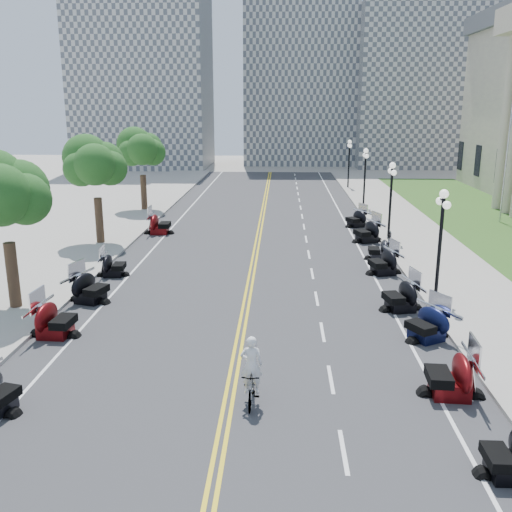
{
  "coord_description": "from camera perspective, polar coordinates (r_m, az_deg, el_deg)",
  "views": [
    {
      "loc": [
        1.52,
        -20.98,
        8.66
      ],
      "look_at": [
        0.4,
        4.02,
        2.0
      ],
      "focal_mm": 40.0,
      "sensor_mm": 36.0,
      "label": 1
    }
  ],
  "objects": [
    {
      "name": "edge_line_north",
      "position": [
        32.53,
        11.1,
        -0.8
      ],
      "size": [
        0.12,
        90.0,
        0.0
      ],
      "primitive_type": "cube",
      "color": "white",
      "rests_on": "road"
    },
    {
      "name": "tree_2",
      "position": [
        26.0,
        -23.87,
        4.98
      ],
      "size": [
        4.8,
        4.8,
        9.2
      ],
      "primitive_type": null,
      "color": "#235619",
      "rests_on": "sidewalk_south"
    },
    {
      "name": "motorcycle_s_7",
      "position": [
        30.51,
        -14.1,
        -0.77
      ],
      "size": [
        1.98,
        1.98,
        1.3
      ],
      "primitive_type": null,
      "rotation": [
        0.0,
        0.0,
        1.64
      ],
      "color": "black",
      "rests_on": "road"
    },
    {
      "name": "lane_dash_13",
      "position": [
        49.76,
        4.48,
        4.85
      ],
      "size": [
        0.12,
        2.0,
        0.0
      ],
      "primitive_type": "cube",
      "color": "white",
      "rests_on": "road"
    },
    {
      "name": "lane_dash_17",
      "position": [
        65.57,
        4.05,
        7.28
      ],
      "size": [
        0.12,
        2.0,
        0.0
      ],
      "primitive_type": "cube",
      "color": "white",
      "rests_on": "road"
    },
    {
      "name": "sidewalk_south",
      "position": [
        34.32,
        -18.03,
        -0.33
      ],
      "size": [
        5.0,
        90.0,
        0.15
      ],
      "primitive_type": "cube",
      "color": "#9E9991",
      "rests_on": "ground"
    },
    {
      "name": "lane_dash_10",
      "position": [
        38.01,
        5.04,
        1.69
      ],
      "size": [
        0.12,
        2.0,
        0.0
      ],
      "primitive_type": "cube",
      "color": "white",
      "rests_on": "road"
    },
    {
      "name": "lane_dash_8",
      "position": [
        30.28,
        5.64,
        -1.76
      ],
      "size": [
        0.12,
        2.0,
        0.0
      ],
      "primitive_type": "cube",
      "color": "white",
      "rests_on": "road"
    },
    {
      "name": "lane_dash_15",
      "position": [
        57.65,
        4.24,
        6.23
      ],
      "size": [
        0.12,
        2.0,
        0.0
      ],
      "primitive_type": "cube",
      "color": "white",
      "rests_on": "road"
    },
    {
      "name": "lane_dash_19",
      "position": [
        73.51,
        3.9,
        8.11
      ],
      "size": [
        0.12,
        2.0,
        0.0
      ],
      "primitive_type": "cube",
      "color": "white",
      "rests_on": "road"
    },
    {
      "name": "street_lamp_5",
      "position": [
        61.68,
        9.27,
        9.07
      ],
      "size": [
        0.5,
        1.2,
        4.9
      ],
      "primitive_type": null,
      "color": "black",
      "rests_on": "sidewalk_north"
    },
    {
      "name": "motorcycle_n_4",
      "position": [
        18.67,
        18.91,
        -10.97
      ],
      "size": [
        2.3,
        2.3,
        1.53
      ],
      "primitive_type": null,
      "rotation": [
        0.0,
        0.0,
        -1.63
      ],
      "color": "#590A0C",
      "rests_on": "road"
    },
    {
      "name": "flagpole",
      "position": [
        46.17,
        23.79,
        9.11
      ],
      "size": [
        1.1,
        0.2,
        10.0
      ],
      "primitive_type": null,
      "color": "silver",
      "rests_on": "ground"
    },
    {
      "name": "motorcycle_n_9",
      "position": [
        37.64,
        11.06,
        2.54
      ],
      "size": [
        2.85,
        2.85,
        1.56
      ],
      "primitive_type": null,
      "rotation": [
        0.0,
        0.0,
        -1.23
      ],
      "color": "black",
      "rests_on": "road"
    },
    {
      "name": "motorcycle_n_6",
      "position": [
        25.45,
        14.29,
        -3.73
      ],
      "size": [
        2.5,
        2.5,
        1.46
      ],
      "primitive_type": null,
      "rotation": [
        0.0,
        0.0,
        -1.35
      ],
      "color": "black",
      "rests_on": "road"
    },
    {
      "name": "cyclist_rider",
      "position": [
        16.75,
        -0.48,
        -8.52
      ],
      "size": [
        0.66,
        0.43,
        1.8
      ],
      "primitive_type": "imported",
      "rotation": [
        0.0,
        0.0,
        3.14
      ],
      "color": "silver",
      "rests_on": "bicycle"
    },
    {
      "name": "motorcycle_s_6",
      "position": [
        26.75,
        -16.3,
        -2.91
      ],
      "size": [
        2.67,
        2.67,
        1.5
      ],
      "primitive_type": null,
      "rotation": [
        0.0,
        0.0,
        1.29
      ],
      "color": "black",
      "rests_on": "road"
    },
    {
      "name": "lane_dash_12",
      "position": [
        45.83,
        4.63,
        3.98
      ],
      "size": [
        0.12,
        2.0,
        0.0
      ],
      "primitive_type": "cube",
      "color": "white",
      "rests_on": "road"
    },
    {
      "name": "street_lamp_2",
      "position": [
        26.66,
        17.9,
        1.03
      ],
      "size": [
        0.5,
        1.2,
        4.9
      ],
      "primitive_type": null,
      "color": "black",
      "rests_on": "sidewalk_north"
    },
    {
      "name": "lane_dash_16",
      "position": [
        61.61,
        4.14,
        6.79
      ],
      "size": [
        0.12,
        2.0,
        0.0
      ],
      "primitive_type": "cube",
      "color": "white",
      "rests_on": "road"
    },
    {
      "name": "tree_4",
      "position": [
        48.53,
        -11.35,
        10.0
      ],
      "size": [
        4.8,
        4.8,
        9.2
      ],
      "primitive_type": null,
      "color": "#235619",
      "rests_on": "sidewalk_south"
    },
    {
      "name": "tree_3",
      "position": [
        37.03,
        -15.74,
        8.29
      ],
      "size": [
        4.8,
        4.8,
        9.2
      ],
      "primitive_type": null,
      "color": "#235619",
      "rests_on": "sidewalk_south"
    },
    {
      "name": "distant_block_a",
      "position": [
        85.35,
        -11.18,
        17.55
      ],
      "size": [
        18.0,
        14.0,
        26.0
      ],
      "primitive_type": "cube",
      "color": "gray",
      "rests_on": "ground"
    },
    {
      "name": "motorcycle_n_7",
      "position": [
        30.66,
        12.62,
        -0.45
      ],
      "size": [
        2.55,
        2.55,
        1.46
      ],
      "primitive_type": null,
      "rotation": [
        0.0,
        0.0,
        -1.31
      ],
      "color": "black",
      "rests_on": "road"
    },
    {
      "name": "lane_dash_4",
      "position": [
        15.68,
        8.75,
        -18.75
      ],
      "size": [
        0.12,
        2.0,
        0.0
      ],
      "primitive_type": "cube",
      "color": "white",
      "rests_on": "road"
    },
    {
      "name": "motorcycle_n_8",
      "position": [
        33.47,
        12.25,
        0.76
      ],
      "size": [
        2.07,
        2.07,
        1.35
      ],
      "primitive_type": null,
      "rotation": [
        0.0,
        0.0,
        -1.64
      ],
      "color": "black",
      "rests_on": "road"
    },
    {
      "name": "centerline_yellow_b",
      "position": [
        32.19,
        -0.02,
        -0.68
      ],
      "size": [
        0.12,
        90.0,
        0.0
      ],
      "primitive_type": "cube",
      "color": "yellow",
      "rests_on": "road"
    },
    {
      "name": "distant_block_c",
      "position": [
        88.41,
        16.61,
        15.82
      ],
      "size": [
        20.0,
        14.0,
        22.0
      ],
      "primitive_type": "cube",
      "color": "gray",
      "rests_on": "ground"
    },
    {
      "name": "motorcycle_s_5",
      "position": [
        23.28,
        -19.51,
        -5.83
      ],
      "size": [
        2.3,
        2.3,
        1.52
      ],
      "primitive_type": null,
      "rotation": [
        0.0,
        0.0,
        1.51
      ],
      "color": "#590A0C",
      "rests_on": "road"
    },
    {
      "name": "lane_dash_9",
      "position": [
        34.13,
        5.31,
        0.16
      ],
      "size": [
        0.12,
        2.0,
        0.0
      ],
      "primitive_type": "cube",
      "color": "white",
      "rests_on": "road"
    },
    {
      "name": "ground",
      "position": [
        22.74,
        -1.47,
        -7.48
      ],
      "size": [
        160.0,
        160.0,
        0.0
      ],
      "primitive_type": "plane",
      "color": "gray"
    },
    {
      "name": "motorcycle_n_3",
      "position": [
        15.56,
        24.13,
        -17.51
      ],
      "size": [
        1.86,
        1.86,
        1.29
      ],
      "primitive_type": null,
      "rotation": [
        0.0,
        0.0,
        -1.58
      ],
      "color": "black",
      "rests_on": "road"
    },
    {
      "name": "lane_dash_5",
      "position": [
        19.12,
        7.49,
        -12.11
      ],
      "size": [
        0.12,
        2.0,
        0.0
      ],
      "primitive_type": "cube",
      "color": "white",
      "rests_on": "road"
    },
    {
      "name": "motorcycle_n_10",
      "position": [
        42.29,
        10.0,
        3.8
      ],
      "size": [
        2.61,
        2.61,
        1.36
      ],
      "primitive_type": null,
      "rotation": [
        0.0,
        0.0,
        -1.09
      ],
      "color": "black",
      "rests_on": "road"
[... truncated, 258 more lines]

